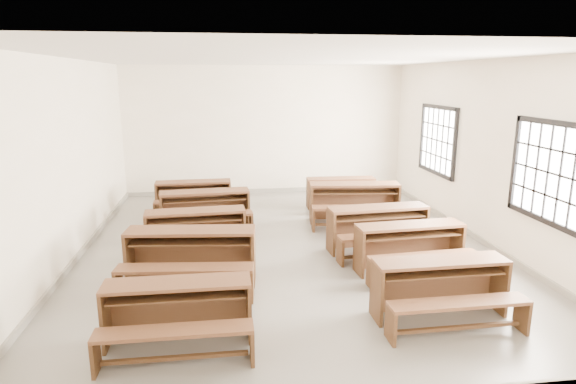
{
  "coord_description": "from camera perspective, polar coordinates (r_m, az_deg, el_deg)",
  "views": [
    {
      "loc": [
        -1.06,
        -7.88,
        2.89
      ],
      "look_at": [
        0.0,
        0.0,
        1.0
      ],
      "focal_mm": 30.0,
      "sensor_mm": 36.0,
      "label": 1
    }
  ],
  "objects": [
    {
      "name": "room",
      "position": [
        8.0,
        0.64,
        8.01
      ],
      "size": [
        8.5,
        8.5,
        3.2
      ],
      "color": "slate",
      "rests_on": "ground"
    },
    {
      "name": "desk_set_0",
      "position": [
        5.55,
        -12.91,
        -13.38
      ],
      "size": [
        1.61,
        0.84,
        0.72
      ],
      "rotation": [
        0.0,
        0.0,
        -0.0
      ],
      "color": "brown",
      "rests_on": "ground"
    },
    {
      "name": "desk_set_1",
      "position": [
        6.98,
        -11.45,
        -7.15
      ],
      "size": [
        1.9,
        1.12,
        0.81
      ],
      "rotation": [
        0.0,
        0.0,
        -0.11
      ],
      "color": "brown",
      "rests_on": "ground"
    },
    {
      "name": "desk_set_2",
      "position": [
        8.2,
        -10.85,
        -4.3
      ],
      "size": [
        1.7,
        0.96,
        0.74
      ],
      "rotation": [
        0.0,
        0.0,
        0.06
      ],
      "color": "brown",
      "rests_on": "ground"
    },
    {
      "name": "desk_set_3",
      "position": [
        9.44,
        -9.77,
        -1.83
      ],
      "size": [
        1.76,
        1.01,
        0.77
      ],
      "rotation": [
        0.0,
        0.0,
        0.07
      ],
      "color": "brown",
      "rests_on": "ground"
    },
    {
      "name": "desk_set_4",
      "position": [
        10.59,
        -11.12,
        -0.37
      ],
      "size": [
        1.62,
        0.88,
        0.72
      ],
      "rotation": [
        0.0,
        0.0,
        0.03
      ],
      "color": "brown",
      "rests_on": "ground"
    },
    {
      "name": "desk_set_5",
      "position": [
        6.26,
        17.72,
        -10.44
      ],
      "size": [
        1.65,
        0.88,
        0.74
      ],
      "rotation": [
        0.0,
        0.0,
        0.02
      ],
      "color": "brown",
      "rests_on": "ground"
    },
    {
      "name": "desk_set_6",
      "position": [
        7.55,
        14.33,
        -6.06
      ],
      "size": [
        1.7,
        0.96,
        0.74
      ],
      "rotation": [
        0.0,
        0.0,
        0.07
      ],
      "color": "brown",
      "rests_on": "ground"
    },
    {
      "name": "desk_set_7",
      "position": [
        8.33,
        10.71,
        -3.92
      ],
      "size": [
        1.77,
        1.01,
        0.77
      ],
      "rotation": [
        0.0,
        0.0,
        0.07
      ],
      "color": "brown",
      "rests_on": "ground"
    },
    {
      "name": "desk_set_8",
      "position": [
        9.85,
        7.9,
        -0.96
      ],
      "size": [
        1.89,
        1.12,
        0.81
      ],
      "rotation": [
        0.0,
        0.0,
        -0.11
      ],
      "color": "brown",
      "rests_on": "ground"
    },
    {
      "name": "desk_set_9",
      "position": [
        10.95,
        6.31,
        0.16
      ],
      "size": [
        1.56,
        0.84,
        0.69
      ],
      "rotation": [
        0.0,
        0.0,
        -0.03
      ],
      "color": "brown",
      "rests_on": "ground"
    }
  ]
}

